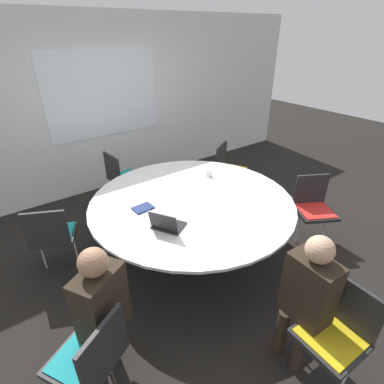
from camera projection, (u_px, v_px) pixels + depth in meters
name	position (u px, v px, depth m)	size (l,w,h in m)	color
ground_plane	(192.00, 250.00, 3.75)	(16.00, 16.00, 0.00)	black
wall_back	(105.00, 107.00, 4.74)	(8.00, 0.07, 2.70)	silver
conference_table	(192.00, 205.00, 3.43)	(2.30, 2.30, 0.74)	#333333
chair_0	(91.00, 356.00, 2.00)	(0.59, 0.58, 0.87)	#262628
chair_1	(337.00, 328.00, 2.18)	(0.44, 0.46, 0.87)	#262628
chair_2	(314.00, 204.00, 3.72)	(0.59, 0.58, 0.87)	#262628
chair_3	(228.00, 166.00, 4.74)	(0.59, 0.58, 0.87)	#262628
chair_4	(121.00, 175.00, 4.47)	(0.45, 0.47, 0.87)	#262628
chair_5	(52.00, 233.00, 3.19)	(0.58, 0.57, 0.87)	#262628
person_0	(100.00, 305.00, 2.13)	(0.42, 0.37, 1.22)	#2D2319
person_1	(308.00, 293.00, 2.23)	(0.27, 0.37, 1.22)	#2D2319
laptop	(167.00, 224.00, 2.88)	(0.36, 0.38, 0.21)	#232326
spiral_notebook	(143.00, 208.00, 3.22)	(0.22, 0.16, 0.02)	navy
coffee_cup	(209.00, 173.00, 3.91)	(0.08, 0.08, 0.09)	white
handbag	(203.00, 182.00, 5.11)	(0.36, 0.16, 0.28)	#513319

